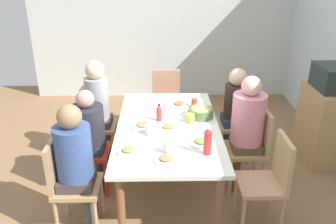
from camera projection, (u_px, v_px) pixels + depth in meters
ground_plane at (168, 186)px, 3.91m from camera, size 6.71×6.71×0.00m
wall_left at (165, 22)px, 6.00m from camera, size 0.12×4.53×2.60m
dining_table at (168, 132)px, 3.64m from camera, size 1.84×1.03×0.74m
chair_0 at (92, 121)px, 4.25m from camera, size 0.40×0.40×0.90m
person_0 at (98, 103)px, 4.15m from camera, size 0.30×0.30×1.25m
chair_1 at (82, 146)px, 3.68m from camera, size 0.40×0.40×0.90m
person_1 at (89, 131)px, 3.62m from camera, size 0.34×0.34×1.13m
chair_2 at (270, 178)px, 3.16m from camera, size 0.40×0.40×0.90m
chair_3 at (253, 144)px, 3.72m from camera, size 0.40×0.40×0.90m
person_3 at (247, 123)px, 3.62m from camera, size 0.34×0.34×1.26m
chair_4 at (241, 120)px, 4.28m from camera, size 0.40×0.40×0.90m
person_4 at (235, 106)px, 4.20m from camera, size 0.30×0.30×1.15m
chair_5 at (68, 180)px, 3.12m from camera, size 0.40×0.40×0.90m
person_5 at (75, 158)px, 3.04m from camera, size 0.31×0.31×1.22m
chair_6 at (166, 99)px, 4.89m from camera, size 0.40×0.40×0.90m
plate_0 at (143, 125)px, 3.58m from camera, size 0.25×0.25×0.04m
plate_1 at (179, 104)px, 4.10m from camera, size 0.22×0.22×0.04m
plate_2 at (201, 142)px, 3.26m from camera, size 0.23×0.23×0.04m
plate_3 at (167, 159)px, 2.99m from camera, size 0.22×0.22×0.04m
plate_4 at (169, 127)px, 3.54m from camera, size 0.22×0.22×0.04m
plate_5 at (129, 151)px, 3.11m from camera, size 0.21×0.21×0.04m
bowl_0 at (201, 112)px, 3.78m from camera, size 0.27×0.27×0.11m
cup_0 at (167, 148)px, 3.10m from camera, size 0.11×0.08×0.09m
cup_1 at (149, 131)px, 3.40m from camera, size 0.11×0.08×0.09m
cup_2 at (190, 118)px, 3.67m from camera, size 0.13×0.09×0.09m
cup_3 at (194, 103)px, 4.04m from camera, size 0.11×0.07×0.10m
bottle_0 at (166, 107)px, 3.82m from camera, size 0.05×0.05×0.18m
bottle_1 at (159, 113)px, 3.69m from camera, size 0.06×0.06×0.18m
bottle_2 at (208, 141)px, 3.05m from camera, size 0.07×0.07×0.25m
side_cabinet at (324, 124)px, 4.31m from camera, size 0.70×0.44×0.90m
microwave at (333, 78)px, 4.07m from camera, size 0.48×0.36×0.28m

